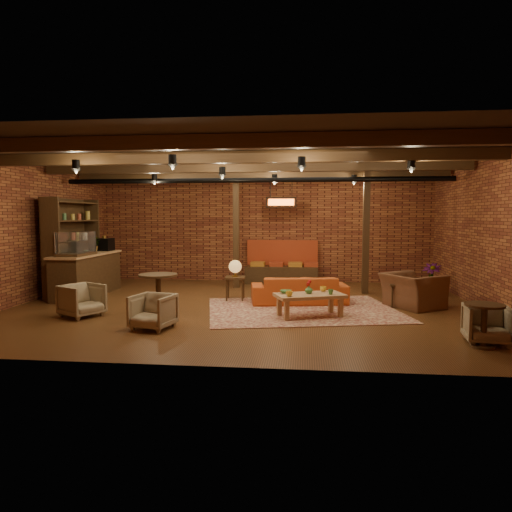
# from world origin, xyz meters

# --- Properties ---
(floor) EXTENTS (10.00, 10.00, 0.00)m
(floor) POSITION_xyz_m (0.00, 0.00, 0.00)
(floor) COLOR #3A240E
(floor) RESTS_ON ground
(ceiling) EXTENTS (10.00, 8.00, 0.02)m
(ceiling) POSITION_xyz_m (0.00, 0.00, 3.20)
(ceiling) COLOR black
(ceiling) RESTS_ON wall_back
(wall_back) EXTENTS (10.00, 0.02, 3.20)m
(wall_back) POSITION_xyz_m (0.00, 4.00, 1.60)
(wall_back) COLOR maroon
(wall_back) RESTS_ON ground
(wall_front) EXTENTS (10.00, 0.02, 3.20)m
(wall_front) POSITION_xyz_m (0.00, -4.00, 1.60)
(wall_front) COLOR maroon
(wall_front) RESTS_ON ground
(wall_left) EXTENTS (0.02, 8.00, 3.20)m
(wall_left) POSITION_xyz_m (-5.00, 0.00, 1.60)
(wall_left) COLOR maroon
(wall_left) RESTS_ON ground
(wall_right) EXTENTS (0.02, 8.00, 3.20)m
(wall_right) POSITION_xyz_m (5.00, 0.00, 1.60)
(wall_right) COLOR maroon
(wall_right) RESTS_ON ground
(ceiling_beams) EXTENTS (9.80, 6.40, 0.22)m
(ceiling_beams) POSITION_xyz_m (0.00, 0.00, 3.08)
(ceiling_beams) COLOR #301F10
(ceiling_beams) RESTS_ON ceiling
(ceiling_pipe) EXTENTS (9.60, 0.12, 0.12)m
(ceiling_pipe) POSITION_xyz_m (0.00, 1.60, 2.85)
(ceiling_pipe) COLOR black
(ceiling_pipe) RESTS_ON ceiling
(post_left) EXTENTS (0.16, 0.16, 3.20)m
(post_left) POSITION_xyz_m (-0.60, 2.60, 1.60)
(post_left) COLOR #301F10
(post_left) RESTS_ON ground
(post_right) EXTENTS (0.16, 0.16, 3.20)m
(post_right) POSITION_xyz_m (2.80, 2.00, 1.60)
(post_right) COLOR #301F10
(post_right) RESTS_ON ground
(service_counter) EXTENTS (0.80, 2.50, 1.60)m
(service_counter) POSITION_xyz_m (-4.10, 1.00, 0.80)
(service_counter) COLOR #301F10
(service_counter) RESTS_ON ground
(plant_counter) EXTENTS (0.35, 0.39, 0.30)m
(plant_counter) POSITION_xyz_m (-4.00, 1.20, 1.22)
(plant_counter) COLOR #337F33
(plant_counter) RESTS_ON service_counter
(shelving_hutch) EXTENTS (0.52, 2.00, 2.40)m
(shelving_hutch) POSITION_xyz_m (-4.50, 1.10, 1.20)
(shelving_hutch) COLOR #301F10
(shelving_hutch) RESTS_ON ground
(banquette) EXTENTS (2.10, 0.70, 1.00)m
(banquette) POSITION_xyz_m (0.60, 3.55, 0.50)
(banquette) COLOR #A5381B
(banquette) RESTS_ON ground
(service_sign) EXTENTS (0.86, 0.06, 0.30)m
(service_sign) POSITION_xyz_m (0.60, 3.10, 2.35)
(service_sign) COLOR orange
(service_sign) RESTS_ON ceiling
(ceiling_spotlights) EXTENTS (6.40, 4.40, 0.28)m
(ceiling_spotlights) POSITION_xyz_m (0.00, 0.00, 2.86)
(ceiling_spotlights) COLOR black
(ceiling_spotlights) RESTS_ON ceiling
(rug) EXTENTS (4.41, 3.71, 0.01)m
(rug) POSITION_xyz_m (1.23, -0.25, 0.01)
(rug) COLOR maroon
(rug) RESTS_ON floor
(sofa) EXTENTS (2.23, 1.15, 0.62)m
(sofa) POSITION_xyz_m (1.15, 0.47, 0.31)
(sofa) COLOR #B24518
(sofa) RESTS_ON floor
(coffee_table) EXTENTS (1.46, 1.08, 0.70)m
(coffee_table) POSITION_xyz_m (1.36, -0.89, 0.40)
(coffee_table) COLOR #A3704C
(coffee_table) RESTS_ON floor
(side_table_lamp) EXTENTS (0.48, 0.48, 0.95)m
(side_table_lamp) POSITION_xyz_m (-0.34, 0.69, 0.72)
(side_table_lamp) COLOR #301F10
(side_table_lamp) RESTS_ON floor
(round_table_left) EXTENTS (0.77, 0.77, 0.81)m
(round_table_left) POSITION_xyz_m (-1.65, -0.92, 0.55)
(round_table_left) COLOR #301F10
(round_table_left) RESTS_ON floor
(armchair_a) EXTENTS (0.90, 0.91, 0.71)m
(armchair_a) POSITION_xyz_m (-3.06, -1.34, 0.35)
(armchair_a) COLOR #B5AA8C
(armchair_a) RESTS_ON floor
(armchair_b) EXTENTS (0.77, 0.74, 0.67)m
(armchair_b) POSITION_xyz_m (-1.36, -2.13, 0.34)
(armchair_b) COLOR #B5AA8C
(armchair_b) RESTS_ON floor
(armchair_right) EXTENTS (1.21, 1.34, 0.98)m
(armchair_right) POSITION_xyz_m (3.58, 0.26, 0.49)
(armchair_right) COLOR brown
(armchair_right) RESTS_ON floor
(side_table_book) EXTENTS (0.46, 0.46, 0.53)m
(side_table_book) POSITION_xyz_m (3.31, 0.35, 0.47)
(side_table_book) COLOR #301F10
(side_table_book) RESTS_ON floor
(round_table_right) EXTENTS (0.56, 0.56, 0.66)m
(round_table_right) POSITION_xyz_m (3.94, -2.71, 0.44)
(round_table_right) COLOR #301F10
(round_table_right) RESTS_ON floor
(armchair_far) EXTENTS (0.71, 0.68, 0.66)m
(armchair_far) POSITION_xyz_m (4.08, -2.47, 0.33)
(armchair_far) COLOR #B5AA8C
(armchair_far) RESTS_ON floor
(plant_tall) EXTENTS (1.77, 1.77, 2.40)m
(plant_tall) POSITION_xyz_m (4.40, 1.89, 1.20)
(plant_tall) COLOR #4C7F4C
(plant_tall) RESTS_ON floor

